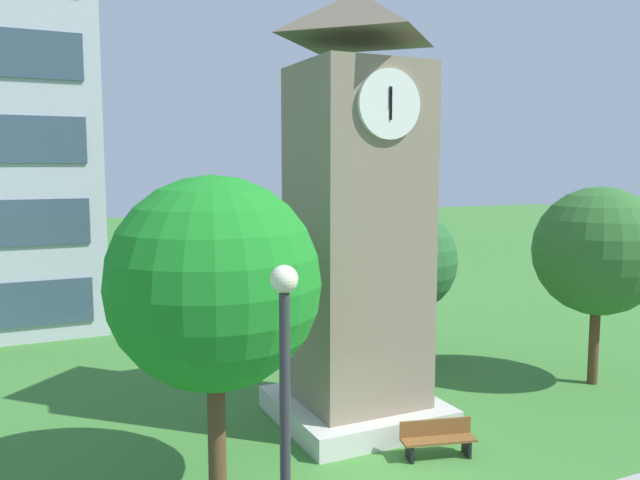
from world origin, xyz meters
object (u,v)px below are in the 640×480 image
at_px(clock_tower, 357,234).
at_px(park_bench, 438,438).
at_px(tree_near_tower, 406,261).
at_px(tree_streetside, 214,284).
at_px(street_lamp, 285,431).
at_px(tree_by_building, 598,251).

height_order(clock_tower, park_bench, clock_tower).
height_order(park_bench, tree_near_tower, tree_near_tower).
bearing_deg(tree_streetside, street_lamp, -96.52).
distance_m(clock_tower, park_bench, 5.56).
xyz_separation_m(park_bench, street_lamp, (-5.90, -4.85, 3.11)).
xyz_separation_m(street_lamp, tree_streetside, (0.62, 5.43, 0.98)).
bearing_deg(tree_by_building, park_bench, -163.48).
bearing_deg(clock_tower, tree_near_tower, 44.15).
bearing_deg(street_lamp, tree_streetside, 83.48).
height_order(tree_by_building, tree_streetside, tree_streetside).
height_order(clock_tower, tree_near_tower, clock_tower).
bearing_deg(park_bench, clock_tower, 103.14).
relative_size(clock_tower, street_lamp, 1.99).
relative_size(clock_tower, tree_near_tower, 2.09).
bearing_deg(tree_by_building, tree_near_tower, 131.93).
bearing_deg(street_lamp, tree_near_tower, 51.47).
bearing_deg(clock_tower, park_bench, -76.86).
relative_size(street_lamp, tree_streetside, 0.84).
height_order(tree_near_tower, tree_streetside, tree_streetside).
distance_m(clock_tower, tree_by_building, 8.39).
height_order(park_bench, street_lamp, street_lamp).
xyz_separation_m(tree_near_tower, tree_streetside, (-8.76, -6.34, 0.92)).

